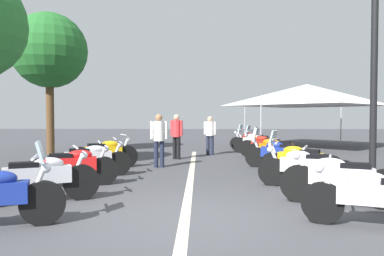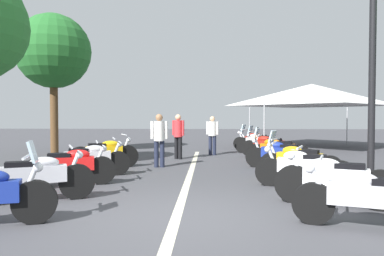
{
  "view_description": "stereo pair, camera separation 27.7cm",
  "coord_description": "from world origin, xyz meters",
  "px_view_note": "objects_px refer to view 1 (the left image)",
  "views": [
    {
      "loc": [
        -5.54,
        -0.22,
        1.55
      ],
      "look_at": [
        5.35,
        0.0,
        1.21
      ],
      "focal_mm": 34.13,
      "sensor_mm": 36.0,
      "label": 1
    },
    {
      "loc": [
        -5.54,
        -0.5,
        1.55
      ],
      "look_at": [
        5.35,
        0.0,
        1.21
      ],
      "focal_mm": 34.13,
      "sensor_mm": 36.0,
      "label": 2
    }
  ],
  "objects_px": {
    "motorcycle_left_row_2": "(73,166)",
    "motorcycle_right_row_2": "(306,167)",
    "motorcycle_left_row_1": "(39,178)",
    "motorcycle_left_row_4": "(104,153)",
    "motorcycle_left_row_3": "(89,159)",
    "event_tent": "(307,95)",
    "motorcycle_right_row_0": "(380,197)",
    "motorcycle_right_row_7": "(256,142)",
    "roadside_tree_2": "(49,51)",
    "motorcycle_right_row_4": "(280,153)",
    "bystander_0": "(177,133)",
    "motorcycle_right_row_5": "(275,149)",
    "motorcycle_right_row_3": "(299,159)",
    "street_lamp_twin_globe": "(375,15)",
    "motorcycle_right_row_8": "(252,141)",
    "bystander_4": "(159,136)",
    "motorcycle_right_row_6": "(266,145)",
    "motorcycle_right_row_1": "(340,179)",
    "bystander_2": "(210,132)"
  },
  "relations": [
    {
      "from": "motorcycle_left_row_2",
      "to": "motorcycle_right_row_2",
      "type": "bearing_deg",
      "value": -19.01
    },
    {
      "from": "motorcycle_left_row_1",
      "to": "motorcycle_left_row_4",
      "type": "distance_m",
      "value": 4.35
    },
    {
      "from": "motorcycle_left_row_2",
      "to": "motorcycle_left_row_3",
      "type": "height_order",
      "value": "motorcycle_left_row_2"
    },
    {
      "from": "motorcycle_left_row_2",
      "to": "event_tent",
      "type": "bearing_deg",
      "value": 33.46
    },
    {
      "from": "motorcycle_left_row_2",
      "to": "motorcycle_right_row_0",
      "type": "height_order",
      "value": "motorcycle_left_row_2"
    },
    {
      "from": "motorcycle_left_row_4",
      "to": "motorcycle_right_row_0",
      "type": "xyz_separation_m",
      "value": [
        -5.73,
        -5.32,
        -0.02
      ]
    },
    {
      "from": "motorcycle_right_row_7",
      "to": "roadside_tree_2",
      "type": "distance_m",
      "value": 9.34
    },
    {
      "from": "motorcycle_right_row_4",
      "to": "roadside_tree_2",
      "type": "bearing_deg",
      "value": -3.89
    },
    {
      "from": "bystander_0",
      "to": "motorcycle_left_row_3",
      "type": "bearing_deg",
      "value": -174.03
    },
    {
      "from": "motorcycle_left_row_3",
      "to": "motorcycle_left_row_4",
      "type": "height_order",
      "value": "motorcycle_left_row_4"
    },
    {
      "from": "motorcycle_right_row_0",
      "to": "motorcycle_right_row_5",
      "type": "distance_m",
      "value": 7.21
    },
    {
      "from": "motorcycle_right_row_3",
      "to": "motorcycle_right_row_4",
      "type": "height_order",
      "value": "motorcycle_right_row_4"
    },
    {
      "from": "motorcycle_left_row_1",
      "to": "street_lamp_twin_globe",
      "type": "height_order",
      "value": "street_lamp_twin_globe"
    },
    {
      "from": "motorcycle_right_row_8",
      "to": "bystander_4",
      "type": "relative_size",
      "value": 1.25
    },
    {
      "from": "bystander_4",
      "to": "motorcycle_right_row_8",
      "type": "bearing_deg",
      "value": 139.49
    },
    {
      "from": "roadside_tree_2",
      "to": "event_tent",
      "type": "xyz_separation_m",
      "value": [
        3.81,
        -11.66,
        -1.59
      ]
    },
    {
      "from": "motorcycle_right_row_6",
      "to": "motorcycle_right_row_8",
      "type": "height_order",
      "value": "motorcycle_right_row_6"
    },
    {
      "from": "motorcycle_right_row_0",
      "to": "motorcycle_right_row_6",
      "type": "xyz_separation_m",
      "value": [
        8.83,
        -0.04,
        0.02
      ]
    },
    {
      "from": "motorcycle_right_row_1",
      "to": "bystander_0",
      "type": "xyz_separation_m",
      "value": [
        6.87,
        3.28,
        0.49
      ]
    },
    {
      "from": "motorcycle_right_row_6",
      "to": "motorcycle_right_row_0",
      "type": "bearing_deg",
      "value": 115.38
    },
    {
      "from": "motorcycle_right_row_5",
      "to": "bystander_0",
      "type": "xyz_separation_m",
      "value": [
        0.98,
        3.37,
        0.49
      ]
    },
    {
      "from": "motorcycle_left_row_4",
      "to": "motorcycle_right_row_2",
      "type": "xyz_separation_m",
      "value": [
        -2.8,
        -5.16,
        -0.01
      ]
    },
    {
      "from": "motorcycle_right_row_0",
      "to": "motorcycle_right_row_8",
      "type": "height_order",
      "value": "motorcycle_right_row_8"
    },
    {
      "from": "motorcycle_right_row_1",
      "to": "bystander_2",
      "type": "relative_size",
      "value": 1.28
    },
    {
      "from": "motorcycle_right_row_0",
      "to": "motorcycle_right_row_2",
      "type": "height_order",
      "value": "motorcycle_right_row_2"
    },
    {
      "from": "motorcycle_right_row_1",
      "to": "motorcycle_right_row_4",
      "type": "bearing_deg",
      "value": -68.04
    },
    {
      "from": "motorcycle_right_row_5",
      "to": "event_tent",
      "type": "xyz_separation_m",
      "value": [
        6.48,
        -2.96,
        2.18
      ]
    },
    {
      "from": "motorcycle_right_row_5",
      "to": "motorcycle_right_row_6",
      "type": "bearing_deg",
      "value": -71.24
    },
    {
      "from": "motorcycle_right_row_1",
      "to": "motorcycle_right_row_8",
      "type": "xyz_separation_m",
      "value": [
        10.34,
        0.03,
        -0.02
      ]
    },
    {
      "from": "bystander_0",
      "to": "motorcycle_right_row_3",
      "type": "bearing_deg",
      "value": -105.96
    },
    {
      "from": "motorcycle_right_row_7",
      "to": "motorcycle_right_row_8",
      "type": "distance_m",
      "value": 1.37
    },
    {
      "from": "motorcycle_right_row_0",
      "to": "motorcycle_right_row_8",
      "type": "xyz_separation_m",
      "value": [
        11.66,
        0.07,
        0.0
      ]
    },
    {
      "from": "motorcycle_left_row_4",
      "to": "motorcycle_right_row_2",
      "type": "bearing_deg",
      "value": -54.18
    },
    {
      "from": "motorcycle_right_row_2",
      "to": "event_tent",
      "type": "distance_m",
      "value": 11.42
    },
    {
      "from": "motorcycle_right_row_6",
      "to": "bystander_0",
      "type": "distance_m",
      "value": 3.45
    },
    {
      "from": "motorcycle_right_row_3",
      "to": "street_lamp_twin_globe",
      "type": "distance_m",
      "value": 3.75
    },
    {
      "from": "motorcycle_left_row_2",
      "to": "motorcycle_left_row_4",
      "type": "height_order",
      "value": "motorcycle_left_row_4"
    },
    {
      "from": "motorcycle_right_row_3",
      "to": "motorcycle_right_row_6",
      "type": "xyz_separation_m",
      "value": [
        4.53,
        0.03,
        0.01
      ]
    },
    {
      "from": "motorcycle_right_row_1",
      "to": "bystander_2",
      "type": "bearing_deg",
      "value": -54.92
    },
    {
      "from": "motorcycle_left_row_1",
      "to": "motorcycle_right_row_7",
      "type": "height_order",
      "value": "motorcycle_right_row_7"
    },
    {
      "from": "motorcycle_right_row_1",
      "to": "motorcycle_left_row_1",
      "type": "bearing_deg",
      "value": 20.86
    },
    {
      "from": "motorcycle_right_row_7",
      "to": "motorcycle_left_row_4",
      "type": "bearing_deg",
      "value": 65.42
    },
    {
      "from": "motorcycle_right_row_3",
      "to": "motorcycle_right_row_6",
      "type": "relative_size",
      "value": 0.94
    },
    {
      "from": "motorcycle_right_row_7",
      "to": "street_lamp_twin_globe",
      "type": "height_order",
      "value": "street_lamp_twin_globe"
    },
    {
      "from": "motorcycle_right_row_5",
      "to": "motorcycle_right_row_4",
      "type": "bearing_deg",
      "value": 102.38
    },
    {
      "from": "motorcycle_left_row_4",
      "to": "bystander_4",
      "type": "bearing_deg",
      "value": -15.09
    },
    {
      "from": "motorcycle_right_row_4",
      "to": "event_tent",
      "type": "distance_m",
      "value": 8.67
    },
    {
      "from": "motorcycle_right_row_7",
      "to": "street_lamp_twin_globe",
      "type": "relative_size",
      "value": 0.37
    },
    {
      "from": "bystander_0",
      "to": "motorcycle_left_row_1",
      "type": "bearing_deg",
      "value": -163.64
    },
    {
      "from": "motorcycle_right_row_7",
      "to": "motorcycle_right_row_6",
      "type": "bearing_deg",
      "value": 119.89
    }
  ]
}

